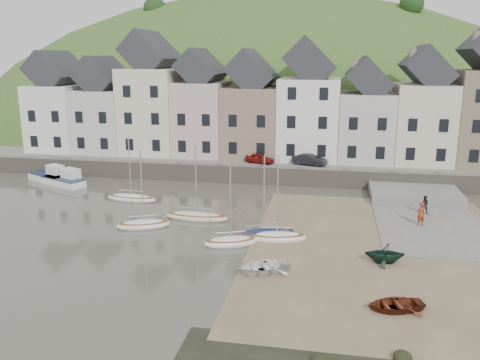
% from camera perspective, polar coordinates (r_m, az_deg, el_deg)
% --- Properties ---
extents(ground, '(160.00, 160.00, 0.00)m').
position_cam_1_polar(ground, '(36.13, -1.78, -6.87)').
color(ground, '#464137').
rests_on(ground, ground).
extents(quay_land, '(90.00, 30.00, 1.50)m').
position_cam_1_polar(quay_land, '(66.50, 4.17, 3.38)').
color(quay_land, '#375321').
rests_on(quay_land, ground).
extents(quay_street, '(70.00, 7.00, 0.10)m').
position_cam_1_polar(quay_street, '(55.15, 2.80, 2.07)').
color(quay_street, slate).
rests_on(quay_street, quay_land).
extents(seawall, '(70.00, 1.20, 1.80)m').
position_cam_1_polar(seawall, '(51.90, 2.25, 0.60)').
color(seawall, slate).
rests_on(seawall, ground).
extents(beach, '(18.00, 26.00, 0.06)m').
position_cam_1_polar(beach, '(35.55, 15.98, -7.73)').
color(beach, brown).
rests_on(beach, ground).
extents(slipway, '(8.00, 18.00, 0.12)m').
position_cam_1_polar(slipway, '(43.59, 20.34, -4.01)').
color(slipway, slate).
rests_on(slipway, ground).
extents(hillside, '(134.40, 84.00, 84.00)m').
position_cam_1_polar(hillside, '(98.72, 2.97, -4.35)').
color(hillside, '#375321').
rests_on(hillside, ground).
extents(townhouse_terrace, '(61.05, 8.00, 13.93)m').
position_cam_1_polar(townhouse_terrace, '(57.52, 5.11, 8.34)').
color(townhouse_terrace, silver).
rests_on(townhouse_terrace, quay_land).
extents(sailboat_0, '(4.97, 1.89, 6.32)m').
position_cam_1_polar(sailboat_0, '(46.77, -12.29, -2.01)').
color(sailboat_0, white).
rests_on(sailboat_0, ground).
extents(sailboat_1, '(4.35, 2.96, 6.32)m').
position_cam_1_polar(sailboat_1, '(39.30, -10.95, -4.98)').
color(sailboat_1, white).
rests_on(sailboat_1, ground).
extents(sailboat_2, '(5.27, 1.63, 6.32)m').
position_cam_1_polar(sailboat_2, '(40.63, -4.97, -4.15)').
color(sailboat_2, beige).
rests_on(sailboat_2, ground).
extents(sailboat_3, '(4.08, 2.81, 6.32)m').
position_cam_1_polar(sailboat_3, '(35.12, -1.08, -7.02)').
color(sailboat_3, white).
rests_on(sailboat_3, ground).
extents(sailboat_4, '(4.49, 2.21, 6.32)m').
position_cam_1_polar(sailboat_4, '(36.12, 4.23, -6.46)').
color(sailboat_4, white).
rests_on(sailboat_4, ground).
extents(sailboat_5, '(4.97, 3.93, 6.32)m').
position_cam_1_polar(sailboat_5, '(36.69, 2.71, -6.11)').
color(sailboat_5, '#162446').
rests_on(sailboat_5, ground).
extents(motorboat_0, '(5.33, 3.84, 1.70)m').
position_cam_1_polar(motorboat_0, '(56.55, -20.88, 0.46)').
color(motorboat_0, white).
rests_on(motorboat_0, ground).
extents(motorboat_2, '(5.52, 3.73, 1.70)m').
position_cam_1_polar(motorboat_2, '(54.21, -19.36, 0.04)').
color(motorboat_2, white).
rests_on(motorboat_2, ground).
extents(rowboat_white, '(4.08, 3.72, 0.69)m').
position_cam_1_polar(rowboat_white, '(30.80, 2.63, -9.84)').
color(rowboat_white, white).
rests_on(rowboat_white, beach).
extents(rowboat_green, '(2.64, 2.33, 1.31)m').
position_cam_1_polar(rowboat_green, '(33.23, 16.19, -8.01)').
color(rowboat_green, '#142E24').
rests_on(rowboat_green, beach).
extents(rowboat_red, '(3.51, 2.94, 0.62)m').
position_cam_1_polar(rowboat_red, '(27.72, 17.27, -13.41)').
color(rowboat_red, maroon).
rests_on(rowboat_red, beach).
extents(person_red, '(0.79, 0.69, 1.83)m').
position_cam_1_polar(person_red, '(41.04, 19.95, -3.64)').
color(person_red, maroon).
rests_on(person_red, slipway).
extents(person_dark, '(0.76, 0.60, 1.56)m').
position_cam_1_polar(person_dark, '(44.13, 20.29, -2.65)').
color(person_dark, black).
rests_on(person_dark, slipway).
extents(car_left, '(3.42, 2.23, 1.08)m').
position_cam_1_polar(car_left, '(54.11, 2.27, 2.49)').
color(car_left, maroon).
rests_on(car_left, quay_street).
extents(car_right, '(3.89, 2.27, 1.21)m').
position_cam_1_polar(car_right, '(53.60, 7.95, 2.33)').
color(car_right, black).
rests_on(car_right, quay_street).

